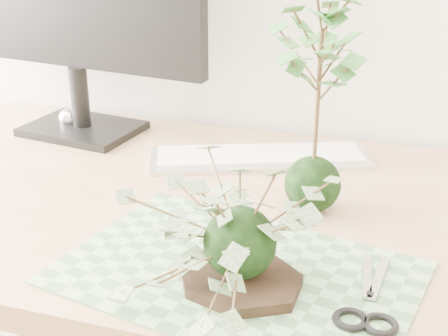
{
  "coord_description": "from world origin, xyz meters",
  "views": [
    {
      "loc": [
        0.24,
        0.36,
        1.19
      ],
      "look_at": [
        0.0,
        1.14,
        0.84
      ],
      "focal_mm": 50.0,
      "sensor_mm": 36.0,
      "label": 1
    }
  ],
  "objects_px": {
    "maple_kokedama": "(321,47)",
    "keyboard": "(259,157)",
    "ivy_kokedama": "(240,212)",
    "desk": "(287,258)"
  },
  "relations": [
    {
      "from": "ivy_kokedama",
      "to": "keyboard",
      "type": "distance_m",
      "value": 0.43
    },
    {
      "from": "ivy_kokedama",
      "to": "keyboard",
      "type": "xyz_separation_m",
      "value": [
        -0.08,
        0.41,
        -0.1
      ]
    },
    {
      "from": "maple_kokedama",
      "to": "desk",
      "type": "bearing_deg",
      "value": -155.76
    },
    {
      "from": "keyboard",
      "to": "ivy_kokedama",
      "type": "bearing_deg",
      "value": -100.17
    },
    {
      "from": "desk",
      "to": "keyboard",
      "type": "distance_m",
      "value": 0.23
    },
    {
      "from": "maple_kokedama",
      "to": "keyboard",
      "type": "distance_m",
      "value": 0.33
    },
    {
      "from": "ivy_kokedama",
      "to": "keyboard",
      "type": "relative_size",
      "value": 0.8
    },
    {
      "from": "desk",
      "to": "ivy_kokedama",
      "type": "bearing_deg",
      "value": -94.1
    },
    {
      "from": "desk",
      "to": "ivy_kokedama",
      "type": "distance_m",
      "value": 0.3
    },
    {
      "from": "keyboard",
      "to": "desk",
      "type": "bearing_deg",
      "value": -83.62
    }
  ]
}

